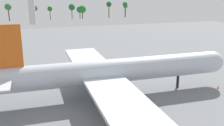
{
  "coord_description": "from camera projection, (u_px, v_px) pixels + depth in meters",
  "views": [
    {
      "loc": [
        -17.63,
        -57.81,
        25.29
      ],
      "look_at": [
        0.0,
        0.0,
        8.22
      ],
      "focal_mm": 42.21,
      "sensor_mm": 36.0,
      "label": 1
    }
  ],
  "objects": [
    {
      "name": "tree_line_backdrop",
      "position": [
        73.0,
        8.0,
        226.56
      ],
      "size": [
        105.06,
        6.6,
        14.39
      ],
      "color": "#51381E",
      "rests_on": "ground_plane"
    },
    {
      "name": "maintenance_van",
      "position": [
        53.0,
        72.0,
        79.52
      ],
      "size": [
        2.68,
        4.62,
        2.47
      ],
      "color": "#232328",
      "rests_on": "ground_plane"
    },
    {
      "name": "ground_plane",
      "position": [
        112.0,
        95.0,
        65.04
      ],
      "size": [
        248.75,
        248.75,
        0.0
      ],
      "primitive_type": "plane",
      "color": "slate"
    },
    {
      "name": "cargo_airplane",
      "position": [
        110.0,
        72.0,
        63.26
      ],
      "size": [
        62.19,
        57.19,
        18.28
      ],
      "color": "silver",
      "rests_on": "ground_plane"
    },
    {
      "name": "control_tower",
      "position": [
        31.0,
        2.0,
        190.56
      ],
      "size": [
        9.06,
        9.06,
        26.47
      ],
      "color": "silver",
      "rests_on": "ground_plane"
    },
    {
      "name": "safety_cone_nose",
      "position": [
        218.0,
        87.0,
        69.16
      ],
      "size": [
        0.59,
        0.59,
        0.84
      ],
      "primitive_type": "cone",
      "color": "orange",
      "rests_on": "ground_plane"
    }
  ]
}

